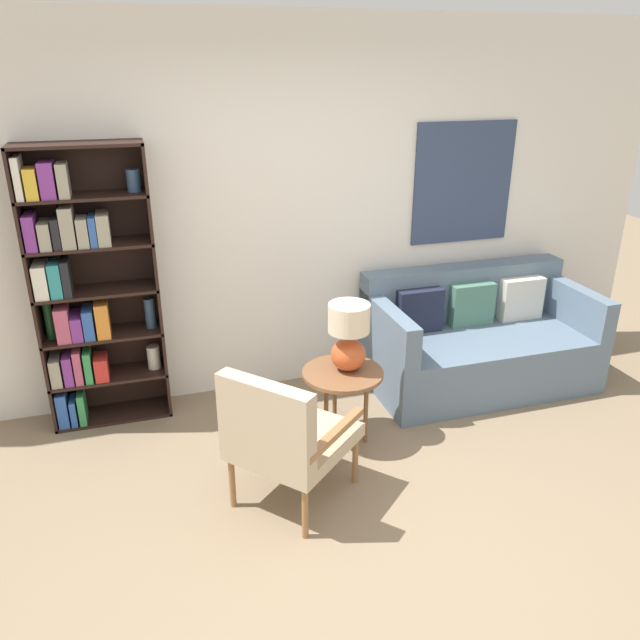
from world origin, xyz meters
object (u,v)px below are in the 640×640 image
armchair (283,433)px  table_lamp (349,335)px  couch (476,342)px  side_table (343,379)px  bookshelf (83,290)px

armchair → table_lamp: table_lamp is taller
couch → table_lamp: bearing=-158.9°
couch → side_table: (-1.29, -0.50, 0.13)m
bookshelf → couch: bookshelf is taller
couch → armchair: bearing=-150.2°
table_lamp → armchair: bearing=-135.7°
table_lamp → bookshelf: bearing=154.8°
bookshelf → table_lamp: bookshelf is taller
bookshelf → table_lamp: (1.60, -0.75, -0.22)m
side_table → bookshelf: bearing=153.6°
side_table → table_lamp: bearing=26.2°
armchair → side_table: armchair is taller
bookshelf → couch: (2.85, -0.27, -0.64)m
side_table → table_lamp: table_lamp is taller
bookshelf → armchair: bearing=-52.3°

